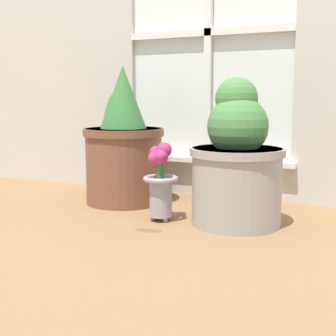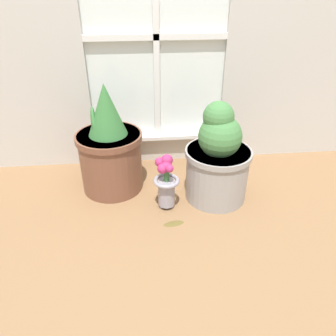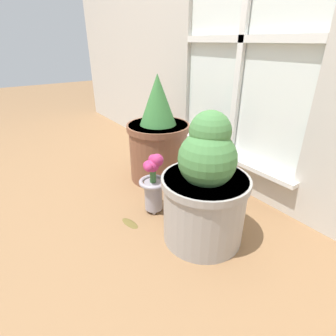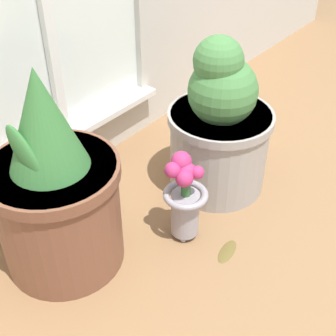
# 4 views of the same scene
# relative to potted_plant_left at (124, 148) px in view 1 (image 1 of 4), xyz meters

# --- Properties ---
(ground_plane) EXTENTS (10.00, 10.00, 0.00)m
(ground_plane) POSITION_rel_potted_plant_left_xyz_m (0.30, -0.36, -0.26)
(ground_plane) COLOR olive
(potted_plant_left) EXTENTS (0.38, 0.38, 0.64)m
(potted_plant_left) POSITION_rel_potted_plant_left_xyz_m (0.00, 0.00, 0.00)
(potted_plant_left) COLOR brown
(potted_plant_left) RESTS_ON ground_plane
(potted_plant_right) EXTENTS (0.37, 0.37, 0.57)m
(potted_plant_right) POSITION_rel_potted_plant_left_xyz_m (0.60, -0.16, -0.02)
(potted_plant_right) COLOR #9E9993
(potted_plant_right) RESTS_ON ground_plane
(flower_vase) EXTENTS (0.14, 0.14, 0.32)m
(flower_vase) POSITION_rel_potted_plant_left_xyz_m (0.30, -0.23, -0.09)
(flower_vase) COLOR #99939E
(flower_vase) RESTS_ON ground_plane
(fallen_leaf) EXTENTS (0.12, 0.06, 0.01)m
(fallen_leaf) POSITION_rel_potted_plant_left_xyz_m (0.33, -0.39, -0.26)
(fallen_leaf) COLOR brown
(fallen_leaf) RESTS_ON ground_plane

